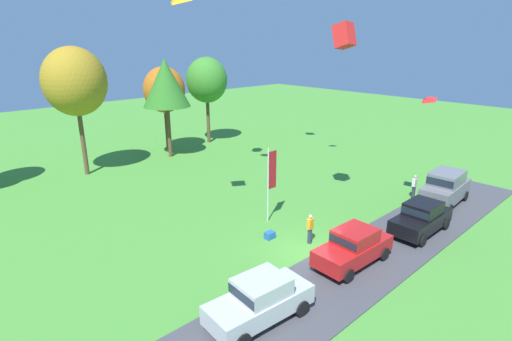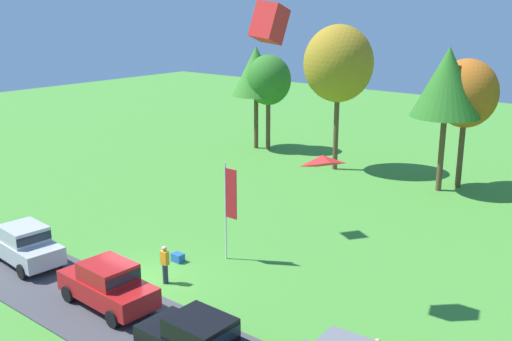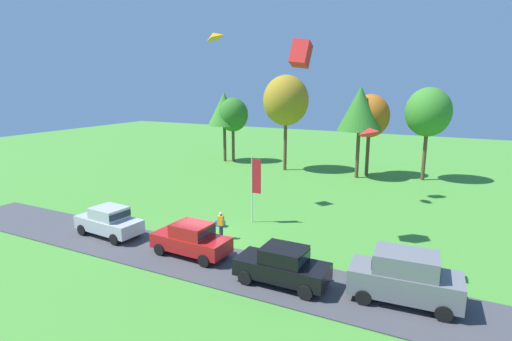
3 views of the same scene
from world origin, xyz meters
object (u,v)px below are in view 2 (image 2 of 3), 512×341
kite_box_high_left (269,23)px  tree_center_back (466,94)px  cooler_box (178,258)px  car_sedan_mid_row (108,283)px  tree_lone_near (447,83)px  kite_diamond_topmost (322,160)px  tree_right_of_center (256,71)px  tree_far_right (338,64)px  flag_banner (229,200)px  tree_far_left (268,80)px  car_sedan_by_flagpole (24,243)px  person_on_lawn (165,264)px

kite_box_high_left → tree_center_back: bearing=90.1°
cooler_box → kite_box_high_left: 12.09m
tree_center_back → kite_box_high_left: bearing=-89.9°
car_sedan_mid_row → tree_center_back: 25.55m
tree_lone_near → kite_diamond_topmost: (5.25, -21.91, 0.34)m
tree_lone_near → kite_box_high_left: size_ratio=7.05×
tree_right_of_center → tree_far_right: bearing=-9.6°
tree_far_right → flag_banner: size_ratio=2.20×
car_sedan_mid_row → tree_far_left: (-11.83, 25.07, 4.64)m
car_sedan_mid_row → tree_far_right: tree_far_right is taller
tree_center_back → car_sedan_by_flagpole: bearing=-113.6°
person_on_lawn → kite_diamond_topmost: 11.05m
tree_center_back → kite_diamond_topmost: size_ratio=8.13×
kite_diamond_topmost → kite_box_high_left: bearing=144.2°
tree_lone_near → person_on_lawn: bearing=-100.1°
tree_far_left → kite_diamond_topmost: 31.69m
person_on_lawn → kite_box_high_left: kite_box_high_left is taller
tree_lone_near → tree_center_back: tree_lone_near is taller
tree_far_left → tree_far_right: size_ratio=0.75×
car_sedan_mid_row → tree_right_of_center: tree_right_of_center is taller
tree_center_back → flag_banner: tree_center_back is taller
car_sedan_by_flagpole → tree_center_back: bearing=66.4°
tree_right_of_center → kite_box_high_left: size_ratio=6.46×
person_on_lawn → tree_right_of_center: 26.02m
flag_banner → cooler_box: 3.68m
tree_lone_near → kite_diamond_topmost: size_ratio=8.90×
cooler_box → tree_far_left: bearing=117.8°
person_on_lawn → cooler_box: 2.35m
kite_diamond_topmost → kite_box_high_left: size_ratio=0.79×
kite_diamond_topmost → tree_lone_near: bearing=103.5°
car_sedan_by_flagpole → kite_box_high_left: (10.74, 4.41, 9.90)m
tree_right_of_center → cooler_box: 23.99m
tree_far_left → tree_far_right: 8.05m
cooler_box → person_on_lawn: bearing=-56.9°
tree_far_left → kite_box_high_left: bearing=-51.6°
tree_far_left → flag_banner: size_ratio=1.65×
car_sedan_mid_row → kite_box_high_left: 11.75m
car_sedan_mid_row → tree_lone_near: 24.16m
tree_far_left → flag_banner: bearing=-56.2°
car_sedan_by_flagpole → tree_center_back: tree_center_back is taller
tree_lone_near → flag_banner: size_ratio=1.95×
person_on_lawn → tree_lone_near: bearing=79.9°
tree_far_right → tree_right_of_center: bearing=170.4°
tree_far_left → tree_far_right: (7.61, -1.79, 1.90)m
kite_box_high_left → car_sedan_by_flagpole: bearing=-157.7°
kite_diamond_topmost → person_on_lawn: bearing=169.5°
person_on_lawn → tree_far_right: tree_far_right is taller
tree_far_right → flag_banner: tree_far_right is taller
car_sedan_by_flagpole → tree_lone_near: size_ratio=0.50×
car_sedan_by_flagpole → person_on_lawn: car_sedan_by_flagpole is taller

